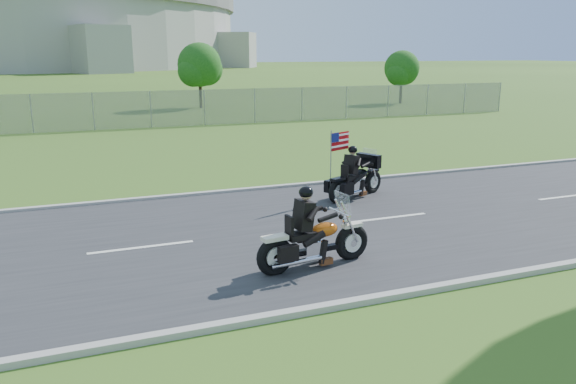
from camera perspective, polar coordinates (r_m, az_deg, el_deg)
name	(u,v)px	position (r m, az deg, el deg)	size (l,w,h in m)	color
ground	(233,238)	(12.71, -5.65, -4.70)	(420.00, 420.00, 0.00)	#304C18
road	(233,237)	(12.70, -5.65, -4.62)	(120.00, 8.00, 0.04)	#28282B
curb_north	(195,195)	(16.48, -9.47, -0.26)	(120.00, 0.18, 0.12)	#9E9B93
curb_south	(302,312)	(9.13, 1.39, -12.08)	(120.00, 0.18, 0.12)	#9E9B93
fence	(32,114)	(31.82, -24.61, 7.26)	(60.00, 0.03, 2.00)	gray
tree_fence_near	(200,67)	(42.67, -8.94, 12.42)	(3.52, 3.28, 4.75)	#382316
tree_fence_far	(402,70)	(47.00, 11.50, 12.04)	(3.08, 2.87, 4.20)	#382316
motorcycle_lead	(313,242)	(10.79, 2.54, -5.14)	(2.47, 0.79, 1.66)	black
motorcycle_follow	(356,180)	(15.99, 6.90, 1.17)	(2.17, 1.23, 1.93)	black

